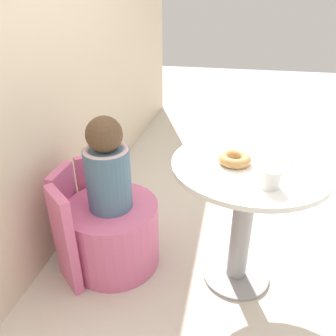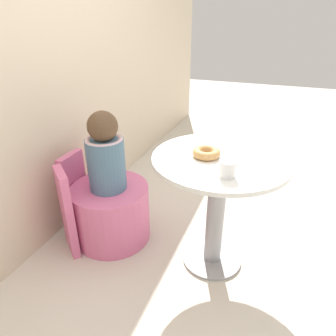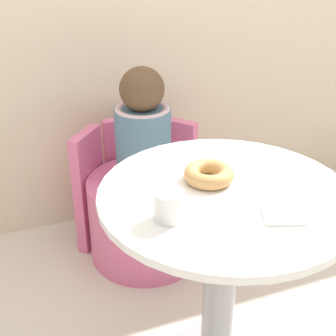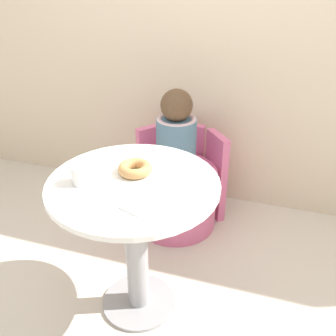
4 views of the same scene
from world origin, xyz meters
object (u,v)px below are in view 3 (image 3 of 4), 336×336
tub_chair (145,218)px  donut (209,174)px  round_table (222,247)px  cup (169,206)px  child_figure (143,131)px

tub_chair → donut: bearing=-89.8°
tub_chair → donut: size_ratio=3.44×
round_table → cup: cup is taller
tub_chair → cup: 1.00m
donut → cup: (-0.19, -0.15, 0.02)m
tub_chair → cup: (-0.18, -0.80, 0.58)m
tub_chair → child_figure: bearing=180.0°
donut → tub_chair: bearing=90.2°
round_table → donut: size_ratio=4.93×
donut → cup: cup is taller
tub_chair → child_figure: size_ratio=1.01×
tub_chair → child_figure: child_figure is taller
round_table → cup: 0.33m
child_figure → cup: size_ratio=6.42×
round_table → tub_chair: bearing=91.8°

